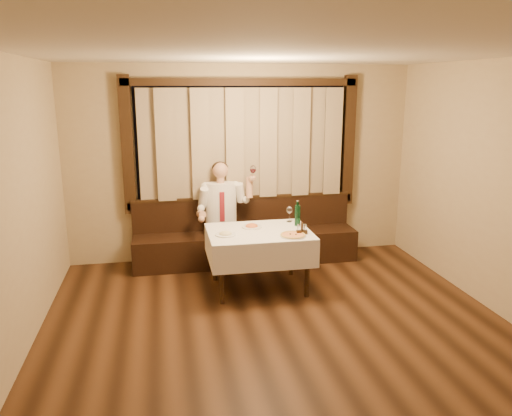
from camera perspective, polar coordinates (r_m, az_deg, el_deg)
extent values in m
cube|color=black|center=(4.96, 4.33, -16.72)|extent=(5.00, 6.00, 0.01)
cube|color=silver|center=(4.27, 5.05, 17.63)|extent=(5.00, 6.00, 0.01)
cube|color=tan|center=(7.29, -1.64, 5.12)|extent=(5.00, 0.01, 2.80)
cube|color=black|center=(7.23, -1.63, 7.44)|extent=(3.00, 0.02, 1.60)
cube|color=orange|center=(7.18, -7.14, 4.88)|extent=(0.50, 0.01, 0.40)
cube|color=black|center=(7.33, -1.53, 0.80)|extent=(3.30, 0.12, 0.10)
cube|color=black|center=(7.14, -1.63, 14.20)|extent=(3.30, 0.12, 0.10)
cube|color=black|center=(7.11, -14.51, 6.89)|extent=(0.16, 0.12, 1.90)
cube|color=black|center=(7.61, 10.50, 7.55)|extent=(0.16, 0.12, 1.90)
cube|color=#817253|center=(7.13, -1.50, 7.35)|extent=(2.90, 0.08, 1.55)
cube|color=black|center=(7.26, -1.17, -4.48)|extent=(3.20, 0.60, 0.45)
cube|color=black|center=(7.36, -1.50, -0.57)|extent=(3.20, 0.12, 0.45)
cube|color=black|center=(7.30, -1.51, 1.29)|extent=(3.20, 0.14, 0.04)
cylinder|color=black|center=(5.89, -3.96, -7.66)|extent=(0.06, 0.06, 0.71)
cylinder|color=black|center=(6.09, 5.87, -6.96)|extent=(0.06, 0.06, 0.71)
cylinder|color=black|center=(6.58, -4.75, -5.31)|extent=(0.06, 0.06, 0.71)
cylinder|color=black|center=(6.76, 4.08, -4.77)|extent=(0.06, 0.06, 0.71)
cube|color=black|center=(6.19, 0.35, -2.87)|extent=(1.20, 0.90, 0.04)
cube|color=white|center=(6.18, 0.35, -2.66)|extent=(1.26, 0.96, 0.01)
cube|color=white|center=(5.79, 1.28, -5.66)|extent=(1.26, 0.01, 0.35)
cube|color=white|center=(6.68, -0.45, -2.94)|extent=(1.26, 0.01, 0.35)
cube|color=white|center=(6.15, -5.44, -4.53)|extent=(0.01, 0.96, 0.35)
cube|color=white|center=(6.38, 5.92, -3.85)|extent=(0.01, 0.96, 0.35)
cylinder|color=white|center=(5.98, 4.23, -3.19)|extent=(0.32, 0.32, 0.01)
cylinder|color=#D75C20|center=(5.98, 4.23, -3.10)|extent=(0.29, 0.29, 0.01)
torus|color=gold|center=(5.98, 4.23, -3.07)|extent=(0.30, 0.30, 0.02)
sphere|color=black|center=(5.99, 3.93, -2.98)|extent=(0.02, 0.02, 0.02)
sphere|color=black|center=(5.98, 4.60, -3.02)|extent=(0.02, 0.02, 0.02)
cylinder|color=white|center=(6.32, -0.50, -2.17)|extent=(0.26, 0.26, 0.02)
ellipsoid|color=#B7461D|center=(6.31, -0.50, -1.79)|extent=(0.16, 0.16, 0.07)
cylinder|color=white|center=(6.02, -3.50, -3.05)|extent=(0.25, 0.25, 0.02)
ellipsoid|color=#CEC585|center=(6.01, -3.51, -2.67)|extent=(0.15, 0.15, 0.07)
cylinder|color=#0E4320|center=(6.40, 4.76, -0.86)|extent=(0.07, 0.07, 0.27)
cylinder|color=#0E4320|center=(6.36, 4.79, 0.49)|extent=(0.03, 0.03, 0.06)
cylinder|color=silver|center=(6.35, 4.80, 0.80)|extent=(0.03, 0.03, 0.01)
cylinder|color=white|center=(6.60, 3.82, -1.55)|extent=(0.07, 0.07, 0.01)
cylinder|color=white|center=(6.59, 3.83, -1.07)|extent=(0.01, 0.01, 0.11)
ellipsoid|color=white|center=(6.56, 3.84, -0.22)|extent=(0.08, 0.08, 0.09)
cube|color=black|center=(6.08, 5.26, -2.76)|extent=(0.14, 0.08, 0.04)
cube|color=black|center=(6.06, 5.27, -2.12)|extent=(0.02, 0.07, 0.10)
cylinder|color=white|center=(6.06, 4.92, -2.33)|extent=(0.03, 0.03, 0.08)
cylinder|color=silver|center=(6.05, 4.93, -1.93)|extent=(0.04, 0.04, 0.01)
cylinder|color=white|center=(6.08, 5.62, -2.30)|extent=(0.03, 0.03, 0.08)
cylinder|color=silver|center=(6.06, 5.63, -1.91)|extent=(0.04, 0.04, 0.01)
cube|color=black|center=(7.00, -3.83, -2.56)|extent=(0.42, 0.47, 0.17)
cube|color=black|center=(6.86, -4.50, -5.62)|extent=(0.12, 0.13, 0.45)
cube|color=black|center=(6.89, -2.59, -5.51)|extent=(0.12, 0.13, 0.45)
ellipsoid|color=white|center=(7.05, -4.04, 0.65)|extent=(0.44, 0.27, 0.56)
cube|color=maroon|center=(6.93, -3.89, 0.13)|extent=(0.07, 0.01, 0.42)
cylinder|color=tan|center=(6.99, -4.08, 3.23)|extent=(0.10, 0.10, 0.08)
sphere|color=tan|center=(6.96, -4.10, 4.33)|extent=(0.22, 0.22, 0.22)
ellipsoid|color=black|center=(6.99, -4.14, 4.63)|extent=(0.23, 0.23, 0.17)
sphere|color=white|center=(6.98, -5.77, 2.41)|extent=(0.14, 0.14, 0.14)
sphere|color=white|center=(7.03, -2.38, 2.55)|extent=(0.14, 0.14, 0.14)
sphere|color=tan|center=(6.64, -6.26, -1.28)|extent=(0.09, 0.09, 0.09)
sphere|color=tan|center=(6.87, -0.44, 3.44)|extent=(0.10, 0.10, 0.10)
cylinder|color=white|center=(6.83, -0.39, 3.73)|extent=(0.01, 0.01, 0.12)
ellipsoid|color=white|center=(6.81, -0.39, 4.47)|extent=(0.09, 0.09, 0.11)
ellipsoid|color=#4C070F|center=(6.82, -0.39, 4.30)|extent=(0.07, 0.07, 0.06)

